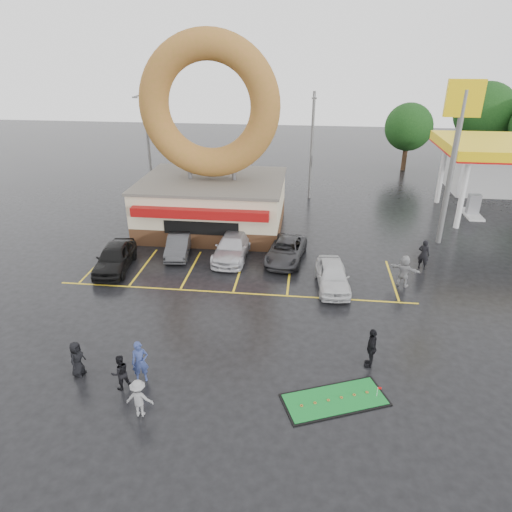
# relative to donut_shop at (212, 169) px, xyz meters

# --- Properties ---
(ground) EXTENTS (120.00, 120.00, 0.00)m
(ground) POSITION_rel_donut_shop_xyz_m (3.00, -12.97, -4.46)
(ground) COLOR black
(ground) RESTS_ON ground
(donut_shop) EXTENTS (10.20, 8.70, 13.50)m
(donut_shop) POSITION_rel_donut_shop_xyz_m (0.00, 0.00, 0.00)
(donut_shop) COLOR #472B19
(donut_shop) RESTS_ON ground
(gas_station) EXTENTS (12.30, 13.65, 5.90)m
(gas_station) POSITION_rel_donut_shop_xyz_m (23.00, 7.97, -0.77)
(gas_station) COLOR silver
(gas_station) RESTS_ON ground
(shell_sign) EXTENTS (2.20, 0.36, 10.60)m
(shell_sign) POSITION_rel_donut_shop_xyz_m (16.00, -0.97, 2.91)
(shell_sign) COLOR slate
(shell_sign) RESTS_ON ground
(streetlight_left) EXTENTS (0.40, 2.21, 9.00)m
(streetlight_left) POSITION_rel_donut_shop_xyz_m (-7.00, 6.95, 0.32)
(streetlight_left) COLOR slate
(streetlight_left) RESTS_ON ground
(streetlight_mid) EXTENTS (0.40, 2.21, 9.00)m
(streetlight_mid) POSITION_rel_donut_shop_xyz_m (7.00, 7.95, 0.32)
(streetlight_mid) COLOR slate
(streetlight_mid) RESTS_ON ground
(streetlight_right) EXTENTS (0.40, 2.21, 9.00)m
(streetlight_right) POSITION_rel_donut_shop_xyz_m (19.00, 8.95, 0.32)
(streetlight_right) COLOR slate
(streetlight_right) RESTS_ON ground
(tree_far_c) EXTENTS (6.30, 6.30, 9.00)m
(tree_far_c) POSITION_rel_donut_shop_xyz_m (25.00, 21.03, 1.37)
(tree_far_c) COLOR #332114
(tree_far_c) RESTS_ON ground
(tree_far_d) EXTENTS (4.90, 4.90, 7.00)m
(tree_far_d) POSITION_rel_donut_shop_xyz_m (17.00, 19.03, 0.07)
(tree_far_d) COLOR #332114
(tree_far_d) RESTS_ON ground
(car_black) EXTENTS (2.33, 4.76, 1.56)m
(car_black) POSITION_rel_donut_shop_xyz_m (-4.57, -7.48, -3.68)
(car_black) COLOR black
(car_black) RESTS_ON ground
(car_dgrey) EXTENTS (1.86, 4.09, 1.30)m
(car_dgrey) POSITION_rel_donut_shop_xyz_m (-1.30, -4.97, -3.81)
(car_dgrey) COLOR #303033
(car_dgrey) RESTS_ON ground
(car_silver) EXTENTS (2.23, 5.05, 1.44)m
(car_silver) POSITION_rel_donut_shop_xyz_m (2.24, -4.97, -3.74)
(car_silver) COLOR #B9B8BE
(car_silver) RESTS_ON ground
(car_grey) EXTENTS (2.75, 4.92, 1.30)m
(car_grey) POSITION_rel_donut_shop_xyz_m (5.65, -5.01, -3.81)
(car_grey) COLOR #313033
(car_grey) RESTS_ON ground
(car_white) EXTENTS (2.06, 4.39, 1.45)m
(car_white) POSITION_rel_donut_shop_xyz_m (8.46, -8.28, -3.74)
(car_white) COLOR silver
(car_white) RESTS_ON ground
(person_blue) EXTENTS (0.79, 0.67, 1.85)m
(person_blue) POSITION_rel_donut_shop_xyz_m (0.47, -17.11, -3.54)
(person_blue) COLOR navy
(person_blue) RESTS_ON ground
(person_blackjkt) EXTENTS (0.94, 0.92, 1.53)m
(person_blackjkt) POSITION_rel_donut_shop_xyz_m (-0.17, -17.64, -3.70)
(person_blackjkt) COLOR black
(person_blackjkt) RESTS_ON ground
(person_hoodie) EXTENTS (1.03, 0.63, 1.55)m
(person_hoodie) POSITION_rel_donut_shop_xyz_m (1.07, -18.97, -3.69)
(person_hoodie) COLOR gray
(person_hoodie) RESTS_ON ground
(person_bystander) EXTENTS (0.61, 0.83, 1.57)m
(person_bystander) POSITION_rel_donut_shop_xyz_m (-2.26, -17.05, -3.68)
(person_bystander) COLOR black
(person_bystander) RESTS_ON ground
(person_cameraman) EXTENTS (0.65, 1.14, 1.83)m
(person_cameraman) POSITION_rel_donut_shop_xyz_m (9.84, -15.05, -3.55)
(person_cameraman) COLOR black
(person_cameraman) RESTS_ON ground
(person_walker_near) EXTENTS (1.77, 1.30, 1.86)m
(person_walker_near) POSITION_rel_donut_shop_xyz_m (12.44, -7.61, -3.54)
(person_walker_near) COLOR gray
(person_walker_near) RESTS_ON ground
(person_walker_far) EXTENTS (0.82, 0.73, 1.88)m
(person_walker_far) POSITION_rel_donut_shop_xyz_m (14.01, -5.24, -3.52)
(person_walker_far) COLOR black
(person_walker_far) RESTS_ON ground
(dumpster) EXTENTS (1.83, 1.24, 1.30)m
(dumpster) POSITION_rel_donut_shop_xyz_m (-4.65, -1.47, -3.81)
(dumpster) COLOR #1A461D
(dumpster) RESTS_ON ground
(putting_green) EXTENTS (4.39, 3.13, 0.51)m
(putting_green) POSITION_rel_donut_shop_xyz_m (8.28, -17.38, -4.43)
(putting_green) COLOR black
(putting_green) RESTS_ON ground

